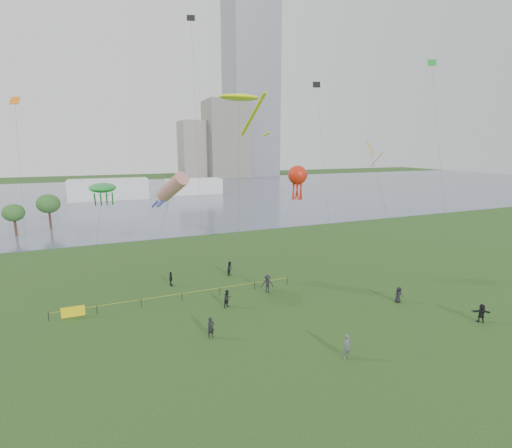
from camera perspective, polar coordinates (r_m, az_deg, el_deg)
name	(u,v)px	position (r m, az deg, el deg)	size (l,w,h in m)	color
ground_plane	(305,350)	(30.43, 7.60, -18.64)	(400.00, 400.00, 0.00)	#1A3912
lake	(149,195)	(124.26, -16.08, 4.27)	(400.00, 120.00, 0.08)	slate
tower	(250,58)	(209.76, -0.87, 24.11)	(24.00, 24.00, 120.00)	slate
building_mid	(226,139)	(193.94, -4.68, 12.86)	(20.00, 20.00, 38.00)	slate
building_low	(196,149)	(195.91, -9.18, 11.28)	(16.00, 18.00, 28.00)	gray
pavilion_left	(109,189)	(118.23, -21.67, 4.99)	(22.00, 8.00, 6.00)	silver
pavilion_right	(194,186)	(124.32, -9.59, 5.72)	(18.00, 7.00, 5.00)	white
fence	(118,305)	(38.54, -20.45, -11.58)	(24.07, 0.07, 1.05)	black
kite_flyer	(347,346)	(29.54, 13.87, -17.82)	(0.68, 0.45, 1.87)	#54565B
spectator_a	(228,299)	(36.87, -4.40, -11.37)	(0.85, 0.66, 1.75)	black
spectator_b	(267,284)	(40.19, 1.77, -9.17)	(1.26, 0.73, 1.96)	black
spectator_c	(171,279)	(43.10, -12.97, -8.23)	(0.96, 0.40, 1.64)	black
spectator_d	(398,295)	(40.48, 21.07, -10.10)	(0.79, 0.51, 1.61)	black
spectator_e	(481,313)	(39.39, 31.36, -11.63)	(1.58, 0.50, 1.71)	black
spectator_f	(211,328)	(31.64, -6.96, -15.54)	(0.64, 0.42, 1.76)	black
spectator_g	(230,268)	(45.35, -4.00, -6.84)	(0.86, 0.67, 1.77)	black
kite_stingray	(240,98)	(46.46, -2.52, 18.80)	(5.47, 10.02, 21.50)	#3F3F42
kite_windsock	(172,187)	(42.52, -12.77, 5.53)	(6.13, 5.32, 12.78)	#3F3F42
kite_creature	(103,188)	(42.08, -22.53, 5.15)	(3.67, 9.59, 11.64)	#3F3F42
kite_octopus	(297,176)	(43.70, 6.40, 7.40)	(7.78, 6.27, 13.25)	#3F3F42
kite_delta	(373,156)	(36.54, 17.58, 9.87)	(3.03, 10.99, 15.85)	#3F3F42
small_kites	(247,66)	(44.31, -1.35, 23.15)	(43.20, 11.72, 10.21)	orange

